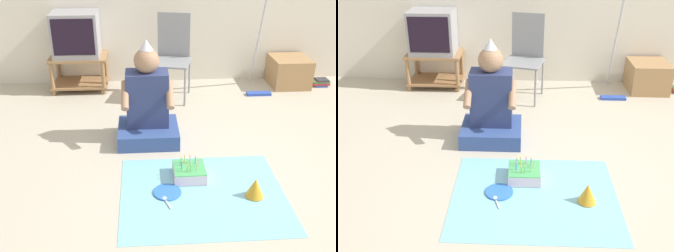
# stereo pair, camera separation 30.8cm
# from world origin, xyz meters

# --- Properties ---
(ground_plane) EXTENTS (16.00, 16.00, 0.00)m
(ground_plane) POSITION_xyz_m (0.00, 0.00, 0.00)
(ground_plane) COLOR #BCB29E
(tv_stand) EXTENTS (0.64, 0.45, 0.41)m
(tv_stand) POSITION_xyz_m (-1.34, 2.02, 0.25)
(tv_stand) COLOR #997047
(tv_stand) RESTS_ON ground_plane
(tv) EXTENTS (0.51, 0.44, 0.50)m
(tv) POSITION_xyz_m (-1.34, 2.02, 0.66)
(tv) COLOR #99999E
(tv) RESTS_ON tv_stand
(folding_chair) EXTENTS (0.51, 0.52, 0.92)m
(folding_chair) POSITION_xyz_m (-0.26, 1.75, 0.51)
(folding_chair) COLOR gray
(folding_chair) RESTS_ON ground_plane
(cardboard_box_stack) EXTENTS (0.44, 0.47, 0.35)m
(cardboard_box_stack) POSITION_xyz_m (1.19, 1.98, 0.17)
(cardboard_box_stack) COLOR #A87F51
(cardboard_box_stack) RESTS_ON ground_plane
(dust_mop) EXTENTS (0.28, 0.46, 1.32)m
(dust_mop) POSITION_xyz_m (0.75, 1.79, 0.40)
(dust_mop) COLOR #2D4CB2
(dust_mop) RESTS_ON ground_plane
(book_pile) EXTENTS (0.20, 0.14, 0.09)m
(book_pile) POSITION_xyz_m (1.58, 1.92, 0.04)
(book_pile) COLOR #284793
(book_pile) RESTS_ON ground_plane
(person_seated) EXTENTS (0.54, 0.48, 0.92)m
(person_seated) POSITION_xyz_m (-0.56, 0.71, 0.31)
(person_seated) COLOR #334C8C
(person_seated) RESTS_ON ground_plane
(party_cloth) EXTENTS (1.20, 1.00, 0.01)m
(party_cloth) POSITION_xyz_m (-0.18, -0.17, 0.00)
(party_cloth) COLOR #7FC6E0
(party_cloth) RESTS_ON ground_plane
(birthday_cake) EXTENTS (0.25, 0.25, 0.16)m
(birthday_cake) POSITION_xyz_m (-0.26, 0.05, 0.05)
(birthday_cake) COLOR silver
(birthday_cake) RESTS_ON party_cloth
(party_hat_blue) EXTENTS (0.14, 0.14, 0.14)m
(party_hat_blue) POSITION_xyz_m (0.19, -0.22, 0.08)
(party_hat_blue) COLOR gold
(party_hat_blue) RESTS_ON party_cloth
(paper_plate) EXTENTS (0.20, 0.20, 0.01)m
(paper_plate) POSITION_xyz_m (-0.44, -0.14, 0.01)
(paper_plate) COLOR blue
(paper_plate) RESTS_ON party_cloth
(plastic_spoon_near) EXTENTS (0.06, 0.14, 0.01)m
(plastic_spoon_near) POSITION_xyz_m (-0.46, -0.24, 0.01)
(plastic_spoon_near) COLOR white
(plastic_spoon_near) RESTS_ON party_cloth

